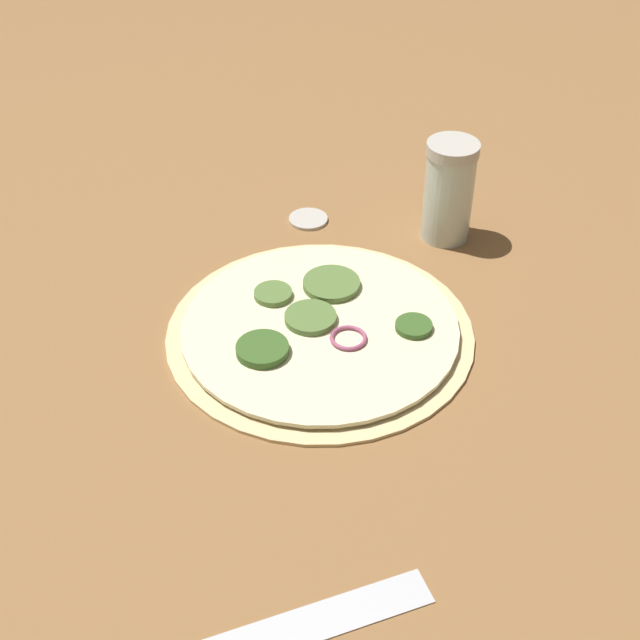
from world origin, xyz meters
name	(u,v)px	position (x,y,z in m)	size (l,w,h in m)	color
ground_plane	(320,334)	(0.00, 0.00, 0.00)	(3.00, 3.00, 0.00)	olive
pizza	(319,329)	(0.00, 0.00, 0.01)	(0.28, 0.28, 0.02)	beige
spice_jar	(448,190)	(0.00, 0.21, 0.06)	(0.05, 0.05, 0.11)	silver
loose_cap	(308,218)	(-0.13, 0.14, 0.00)	(0.04, 0.04, 0.01)	beige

